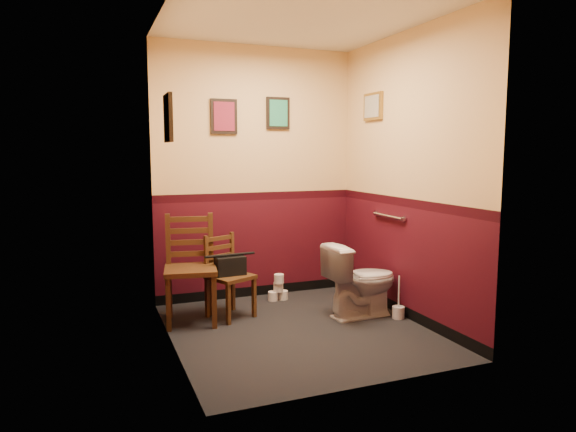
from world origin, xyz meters
The scene contains 17 objects.
floor centered at (0.00, 0.00, 0.00)m, with size 2.20×2.40×0.00m, color black.
ceiling centered at (0.00, 0.00, 2.70)m, with size 2.20×2.40×0.00m, color silver.
wall_back centered at (0.00, 1.20, 1.35)m, with size 2.20×2.70×0.00m, color #400B16.
wall_front centered at (0.00, -1.20, 1.35)m, with size 2.20×2.70×0.00m, color #400B16.
wall_left centered at (-1.10, 0.00, 1.35)m, with size 2.40×2.70×0.00m, color #400B16.
wall_right centered at (1.10, 0.00, 1.35)m, with size 2.40×2.70×0.00m, color #400B16.
grab_bar centered at (1.07, 0.25, 0.95)m, with size 0.05×0.56×0.06m.
framed_print_back_a centered at (-0.35, 1.18, 1.95)m, with size 0.28×0.04×0.36m.
framed_print_back_b centered at (0.25, 1.18, 2.00)m, with size 0.26×0.04×0.34m.
framed_print_left centered at (-1.08, 0.10, 1.85)m, with size 0.04×0.30×0.38m.
framed_print_right centered at (1.08, 0.60, 2.05)m, with size 0.04×0.34×0.28m.
toilet centered at (0.72, 0.15, 0.35)m, with size 0.40×0.72×0.70m, color white.
toilet_brush centered at (1.02, -0.05, 0.07)m, with size 0.12×0.12×0.42m.
chair_left centered at (-0.84, 0.59, 0.50)m, with size 0.54×0.54×1.00m.
chair_right centered at (-0.48, 0.61, 0.40)m, with size 0.49×0.49×0.79m.
handbag centered at (-0.47, 0.57, 0.51)m, with size 0.29×0.16×0.21m.
tp_stack centered at (0.16, 0.94, 0.12)m, with size 0.22×0.13×0.29m.
Camera 1 is at (-1.71, -4.09, 1.58)m, focal length 32.00 mm.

